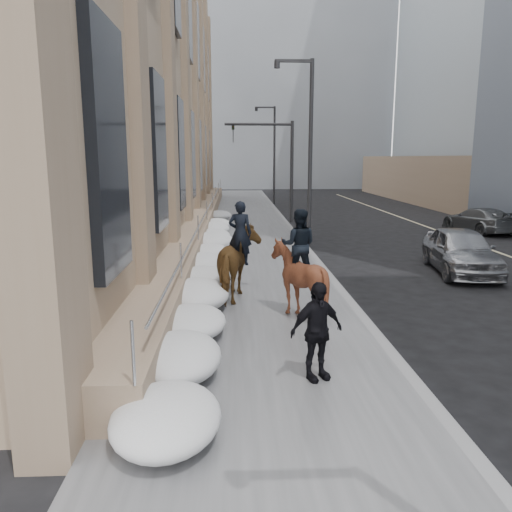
{
  "coord_description": "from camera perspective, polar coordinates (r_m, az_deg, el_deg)",
  "views": [
    {
      "loc": [
        -0.45,
        -8.23,
        3.88
      ],
      "look_at": [
        0.02,
        2.76,
        1.7
      ],
      "focal_mm": 35.0,
      "sensor_mm": 36.0,
      "label": 1
    }
  ],
  "objects": [
    {
      "name": "ground",
      "position": [
        9.11,
        0.62,
        -13.99
      ],
      "size": [
        140.0,
        140.0,
        0.0
      ],
      "primitive_type": "plane",
      "color": "black",
      "rests_on": "ground"
    },
    {
      "name": "bg_building_mid",
      "position": [
        69.12,
        1.33,
        19.61
      ],
      "size": [
        30.0,
        12.0,
        28.0
      ],
      "primitive_type": "cube",
      "color": "slate",
      "rests_on": "ground"
    },
    {
      "name": "pedestrian",
      "position": [
        8.62,
        6.94,
        -8.52
      ],
      "size": [
        1.09,
        0.79,
        1.72
      ],
      "primitive_type": "imported",
      "rotation": [
        0.0,
        0.0,
        0.41
      ],
      "color": "black",
      "rests_on": "sidewalk"
    },
    {
      "name": "car_grey",
      "position": [
        28.79,
        24.08,
        3.78
      ],
      "size": [
        2.66,
        4.75,
        1.3
      ],
      "primitive_type": "imported",
      "rotation": [
        0.0,
        0.0,
        3.34
      ],
      "color": "#53565A",
      "rests_on": "ground"
    },
    {
      "name": "car_silver",
      "position": [
        18.32,
        22.35,
        0.6
      ],
      "size": [
        2.48,
        4.78,
        1.55
      ],
      "primitive_type": "imported",
      "rotation": [
        0.0,
        0.0,
        -0.14
      ],
      "color": "#929499",
      "rests_on": "ground"
    },
    {
      "name": "streetlight_far",
      "position": [
        42.36,
        1.9,
        12.14
      ],
      "size": [
        1.71,
        0.24,
        8.0
      ],
      "color": "#2D2D30",
      "rests_on": "ground"
    },
    {
      "name": "streetlight_mid",
      "position": [
        22.47,
        5.84,
        12.93
      ],
      "size": [
        1.71,
        0.24,
        8.0
      ],
      "color": "#2D2D30",
      "rests_on": "ground"
    },
    {
      "name": "limestone_building",
      "position": [
        29.04,
        -12.81,
        20.89
      ],
      "size": [
        6.1,
        44.0,
        18.0
      ],
      "color": "#957B61",
      "rests_on": "ground"
    },
    {
      "name": "sidewalk",
      "position": [
        18.63,
        -1.03,
        -0.63
      ],
      "size": [
        5.0,
        80.0,
        0.12
      ],
      "primitive_type": "cube",
      "color": "#49494B",
      "rests_on": "ground"
    },
    {
      "name": "traffic_signal",
      "position": [
        30.34,
        2.35,
        11.42
      ],
      "size": [
        4.1,
        0.22,
        6.0
      ],
      "color": "#2D2D30",
      "rests_on": "ground"
    },
    {
      "name": "curb",
      "position": [
        18.88,
        6.95,
        -0.56
      ],
      "size": [
        0.24,
        80.0,
        0.12
      ],
      "primitive_type": "cube",
      "color": "slate",
      "rests_on": "ground"
    },
    {
      "name": "mounted_horse_left",
      "position": [
        13.36,
        -1.96,
        -0.56
      ],
      "size": [
        1.34,
        2.41,
        2.63
      ],
      "rotation": [
        0.0,
        0.0,
        3.01
      ],
      "color": "#4C3216",
      "rests_on": "sidewalk"
    },
    {
      "name": "bg_building_far",
      "position": [
        80.66,
        -6.65,
        15.47
      ],
      "size": [
        24.0,
        12.0,
        20.0
      ],
      "primitive_type": "cube",
      "color": "gray",
      "rests_on": "ground"
    },
    {
      "name": "snow_bank",
      "position": [
        16.72,
        -5.74,
        -0.62
      ],
      "size": [
        1.7,
        18.1,
        0.76
      ],
      "color": "silver",
      "rests_on": "sidewalk"
    },
    {
      "name": "mounted_horse_right",
      "position": [
        11.89,
        4.86,
        -2.0
      ],
      "size": [
        1.74,
        1.88,
        2.58
      ],
      "rotation": [
        0.0,
        0.0,
        2.96
      ],
      "color": "#4C2515",
      "rests_on": "sidewalk"
    }
  ]
}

